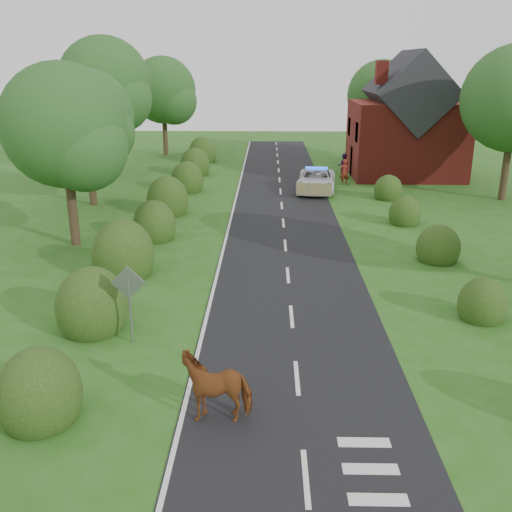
{
  "coord_description": "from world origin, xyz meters",
  "views": [
    {
      "loc": [
        -0.82,
        -13.79,
        8.23
      ],
      "look_at": [
        -1.27,
        6.63,
        1.3
      ],
      "focal_mm": 40.0,
      "sensor_mm": 36.0,
      "label": 1
    }
  ],
  "objects_px": {
    "police_van": "(316,180)",
    "pedestrian_red": "(344,172)",
    "pedestrian_purple": "(343,166)",
    "road_sign": "(129,293)",
    "cow": "(217,388)"
  },
  "relations": [
    {
      "from": "police_van",
      "to": "pedestrian_red",
      "type": "xyz_separation_m",
      "value": [
        2.18,
        2.29,
        0.16
      ]
    },
    {
      "from": "police_van",
      "to": "pedestrian_purple",
      "type": "bearing_deg",
      "value": 69.84
    },
    {
      "from": "road_sign",
      "to": "police_van",
      "type": "height_order",
      "value": "road_sign"
    },
    {
      "from": "road_sign",
      "to": "pedestrian_red",
      "type": "height_order",
      "value": "road_sign"
    },
    {
      "from": "road_sign",
      "to": "police_van",
      "type": "xyz_separation_m",
      "value": [
        7.39,
        22.26,
        -0.91
      ]
    },
    {
      "from": "pedestrian_purple",
      "to": "road_sign",
      "type": "bearing_deg",
      "value": 82.63
    },
    {
      "from": "police_van",
      "to": "pedestrian_red",
      "type": "height_order",
      "value": "pedestrian_red"
    },
    {
      "from": "road_sign",
      "to": "police_van",
      "type": "distance_m",
      "value": 23.48
    },
    {
      "from": "pedestrian_red",
      "to": "pedestrian_purple",
      "type": "bearing_deg",
      "value": -119.72
    },
    {
      "from": "road_sign",
      "to": "pedestrian_red",
      "type": "bearing_deg",
      "value": 68.7
    },
    {
      "from": "pedestrian_purple",
      "to": "pedestrian_red",
      "type": "bearing_deg",
      "value": 97.2
    },
    {
      "from": "cow",
      "to": "police_van",
      "type": "relative_size",
      "value": 0.36
    },
    {
      "from": "cow",
      "to": "pedestrian_red",
      "type": "bearing_deg",
      "value": 160.76
    },
    {
      "from": "police_van",
      "to": "pedestrian_red",
      "type": "distance_m",
      "value": 3.17
    },
    {
      "from": "police_van",
      "to": "road_sign",
      "type": "bearing_deg",
      "value": -101.33
    }
  ]
}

